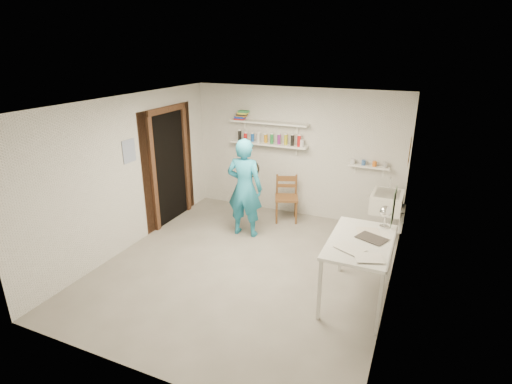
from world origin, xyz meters
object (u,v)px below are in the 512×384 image
at_px(wooden_chair, 286,198).
at_px(desk_lamp, 386,212).
at_px(man, 245,188).
at_px(belfast_sink, 387,202).
at_px(work_table, 358,270).
at_px(wall_clock, 251,168).

bearing_deg(wooden_chair, desk_lamp, -59.16).
relative_size(man, wooden_chair, 1.90).
xyz_separation_m(belfast_sink, desk_lamp, (0.10, -1.33, 0.36)).
bearing_deg(belfast_sink, work_table, -93.43).
distance_m(man, desk_lamp, 2.42).
relative_size(wooden_chair, desk_lamp, 5.64).
bearing_deg(belfast_sink, wall_clock, -168.00).
relative_size(belfast_sink, wall_clock, 1.98).
relative_size(belfast_sink, desk_lamp, 3.80).
bearing_deg(work_table, belfast_sink, 86.57).
relative_size(belfast_sink, wooden_chair, 0.67).
height_order(belfast_sink, wooden_chair, wooden_chair).
height_order(wall_clock, work_table, wall_clock).
bearing_deg(wall_clock, belfast_sink, 8.85).
distance_m(wall_clock, desk_lamp, 2.47).
xyz_separation_m(wall_clock, work_table, (2.10, -1.37, -0.71)).
relative_size(work_table, desk_lamp, 8.00).
height_order(belfast_sink, wall_clock, wall_clock).
distance_m(wall_clock, work_table, 2.60).
relative_size(wooden_chair, work_table, 0.70).
bearing_deg(man, wooden_chair, -122.05).
distance_m(belfast_sink, desk_lamp, 1.38).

